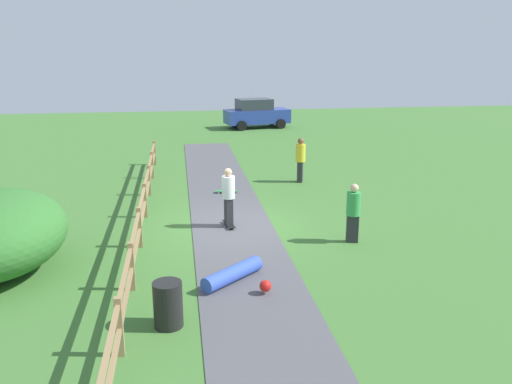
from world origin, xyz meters
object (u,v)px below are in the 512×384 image
at_px(skater_riding, 228,194).
at_px(bystander_yellow, 300,158).
at_px(skater_fallen, 235,275).
at_px(skateboard_loose, 226,191).
at_px(parked_car_blue, 256,113).
at_px(bystander_green, 353,210).
at_px(trash_bin, 168,304).

height_order(skater_riding, bystander_yellow, skater_riding).
height_order(skater_riding, skater_fallen, skater_riding).
bearing_deg(skater_fallen, skateboard_loose, 86.16).
xyz_separation_m(bystander_yellow, parked_car_blue, (0.44, 14.64, -0.01)).
relative_size(bystander_yellow, bystander_green, 1.07).
relative_size(skater_riding, bystander_green, 1.07).
bearing_deg(skater_riding, skater_fallen, -93.52).
relative_size(bystander_green, parked_car_blue, 0.37).
distance_m(trash_bin, skateboard_loose, 9.42).
relative_size(trash_bin, bystander_yellow, 0.51).
bearing_deg(skateboard_loose, trash_bin, -102.04).
xyz_separation_m(trash_bin, skater_fallen, (1.46, 1.69, -0.25)).
height_order(trash_bin, skateboard_loose, trash_bin).
bearing_deg(bystander_green, bystander_yellow, 89.08).
bearing_deg(trash_bin, skater_fallen, 49.19).
relative_size(bystander_yellow, parked_car_blue, 0.40).
bearing_deg(skateboard_loose, bystander_yellow, 22.84).
distance_m(skater_fallen, parked_car_blue, 23.80).
distance_m(skateboard_loose, bystander_green, 6.22).
bearing_deg(parked_car_blue, bystander_green, -91.46).
bearing_deg(bystander_green, trash_bin, -142.28).
xyz_separation_m(bystander_yellow, bystander_green, (-0.11, -6.70, -0.07)).
height_order(skater_riding, parked_car_blue, parked_car_blue).
xyz_separation_m(skateboard_loose, parked_car_blue, (3.49, 15.93, 0.87)).
relative_size(skater_fallen, bystander_green, 0.94).
relative_size(trash_bin, parked_car_blue, 0.20).
bearing_deg(bystander_yellow, trash_bin, -115.55).
xyz_separation_m(skater_riding, skateboard_loose, (0.27, 3.68, -0.91)).
xyz_separation_m(skater_fallen, skateboard_loose, (0.51, 7.52, -0.11)).
height_order(skater_riding, bystander_green, skater_riding).
relative_size(skater_fallen, parked_car_blue, 0.35).
distance_m(trash_bin, bystander_green, 6.22).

